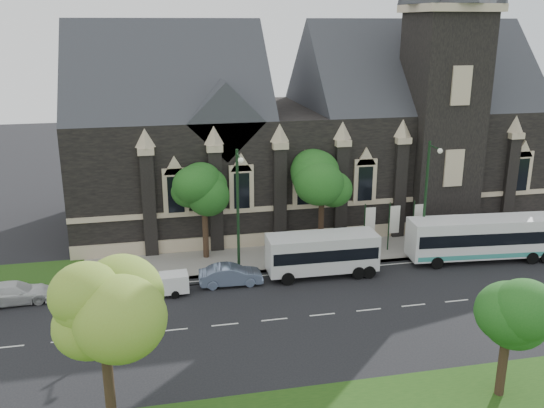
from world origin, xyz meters
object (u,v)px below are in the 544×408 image
object	(u,v)px
shuttle_bus	(322,252)
box_trailer	(174,283)
sedan	(231,275)
tree_walk_right	(324,177)
car_far_white	(14,293)
street_lamp_near	(427,194)
banner_flag_center	(393,222)
tour_coach	(483,237)
banner_flag_right	(417,221)
tree_park_near	(108,301)
street_lamp_mid	(238,206)
tree_park_east	(511,305)
tree_walk_left	(206,185)
banner_flag_left	(368,224)
car_far_red	(118,285)

from	to	relation	value
shuttle_bus	box_trailer	world-z (taller)	shuttle_bus
box_trailer	sedan	bearing A→B (deg)	7.76
tree_walk_right	car_far_white	distance (m)	23.06
sedan	car_far_white	distance (m)	13.85
street_lamp_near	banner_flag_center	bearing A→B (deg)	131.93
banner_flag_center	sedan	bearing A→B (deg)	-165.02
street_lamp_near	tour_coach	distance (m)	5.51
banner_flag_right	shuttle_bus	distance (m)	9.19
tree_park_near	tour_coach	size ratio (longest dim) A/B	0.75
street_lamp_mid	tree_park_east	bearing A→B (deg)	-58.21
tree_park_east	box_trailer	size ratio (longest dim) A/B	2.35
tree_park_east	street_lamp_near	bearing A→B (deg)	76.89
shuttle_bus	car_far_white	bearing A→B (deg)	-178.78
banner_flag_right	sedan	world-z (taller)	banner_flag_right
shuttle_bus	sedan	world-z (taller)	shuttle_bus
tree_walk_right	tree_walk_left	size ratio (longest dim) A/B	1.02
street_lamp_near	banner_flag_right	world-z (taller)	street_lamp_near
street_lamp_mid	banner_flag_left	distance (m)	10.81
tree_walk_left	shuttle_bus	bearing A→B (deg)	-33.19
tree_park_east	banner_flag_right	bearing A→B (deg)	77.35
street_lamp_mid	car_far_red	world-z (taller)	street_lamp_mid
tree_park_east	shuttle_bus	bearing A→B (deg)	106.50
street_lamp_mid	car_far_white	world-z (taller)	street_lamp_mid
car_far_red	banner_flag_center	bearing A→B (deg)	-73.23
tour_coach	sedan	size ratio (longest dim) A/B	2.66
tree_park_near	car_far_red	xyz separation A→B (m)	(-0.51, 14.36, -5.77)
banner_flag_left	tour_coach	xyz separation A→B (m)	(7.95, -3.10, -0.58)
tree_walk_left	banner_flag_left	distance (m)	12.66
tree_park_near	banner_flag_center	world-z (taller)	tree_park_near
tree_walk_left	street_lamp_mid	size ratio (longest dim) A/B	0.85
tree_walk_left	banner_flag_center	distance (m)	14.58
car_far_white	street_lamp_near	bearing A→B (deg)	-91.11
sedan	tree_park_near	bearing A→B (deg)	155.51
banner_flag_right	box_trailer	world-z (taller)	banner_flag_right
tree_park_near	street_lamp_near	size ratio (longest dim) A/B	0.95
street_lamp_near	banner_flag_center	size ratio (longest dim) A/B	2.25
banner_flag_right	car_far_white	xyz separation A→B (m)	(-28.99, -3.31, -1.70)
tour_coach	tree_park_near	bearing A→B (deg)	-145.72
tree_walk_right	box_trailer	bearing A→B (deg)	-153.73
tree_walk_left	banner_flag_center	bearing A→B (deg)	-6.89
tree_park_east	shuttle_bus	size ratio (longest dim) A/B	0.81
tree_park_near	banner_flag_right	distance (m)	28.61
banner_flag_center	shuttle_bus	world-z (taller)	banner_flag_center
tree_park_near	tree_park_east	distance (m)	18.04
shuttle_bus	car_far_white	world-z (taller)	shuttle_bus
tour_coach	shuttle_bus	distance (m)	12.54
tree_walk_left	box_trailer	distance (m)	8.19
box_trailer	tree_walk_left	bearing A→B (deg)	61.97
tree_park_east	banner_flag_center	size ratio (longest dim) A/B	1.57
tree_park_near	street_lamp_mid	distance (m)	17.71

